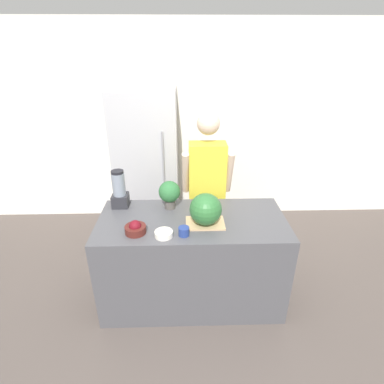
# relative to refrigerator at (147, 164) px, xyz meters

# --- Properties ---
(ground_plane) EXTENTS (14.00, 14.00, 0.00)m
(ground_plane) POSITION_rel_refrigerator_xyz_m (0.53, -1.71, -0.92)
(ground_plane) COLOR #564C47
(wall_back) EXTENTS (8.00, 0.06, 2.60)m
(wall_back) POSITION_rel_refrigerator_xyz_m (0.53, 0.39, 0.38)
(wall_back) COLOR white
(wall_back) RESTS_ON ground_plane
(counter_island) EXTENTS (1.67, 0.77, 0.89)m
(counter_island) POSITION_rel_refrigerator_xyz_m (0.53, -1.32, -0.48)
(counter_island) COLOR #4C4C51
(counter_island) RESTS_ON ground_plane
(refrigerator) EXTENTS (0.77, 0.71, 1.84)m
(refrigerator) POSITION_rel_refrigerator_xyz_m (0.00, 0.00, 0.00)
(refrigerator) COLOR #B7B7BC
(refrigerator) RESTS_ON ground_plane
(person) EXTENTS (0.52, 0.27, 1.72)m
(person) POSITION_rel_refrigerator_xyz_m (0.71, -0.74, -0.03)
(person) COLOR #333338
(person) RESTS_ON ground_plane
(cutting_board) EXTENTS (0.33, 0.22, 0.01)m
(cutting_board) POSITION_rel_refrigerator_xyz_m (0.64, -1.40, -0.02)
(cutting_board) COLOR tan
(cutting_board) RESTS_ON counter_island
(watermelon) EXTENTS (0.27, 0.27, 0.27)m
(watermelon) POSITION_rel_refrigerator_xyz_m (0.64, -1.42, 0.12)
(watermelon) COLOR #2D6B33
(watermelon) RESTS_ON cutting_board
(bowl_cherries) EXTENTS (0.17, 0.17, 0.11)m
(bowl_cherries) POSITION_rel_refrigerator_xyz_m (0.06, -1.52, 0.01)
(bowl_cherries) COLOR #511E19
(bowl_cherries) RESTS_ON counter_island
(bowl_cream) EXTENTS (0.15, 0.15, 0.08)m
(bowl_cream) POSITION_rel_refrigerator_xyz_m (0.30, -1.58, 0.00)
(bowl_cream) COLOR white
(bowl_cream) RESTS_ON counter_island
(bowl_small_blue) EXTENTS (0.09, 0.09, 0.07)m
(bowl_small_blue) POSITION_rel_refrigerator_xyz_m (0.46, -1.57, 0.01)
(bowl_small_blue) COLOR navy
(bowl_small_blue) RESTS_ON counter_island
(blender) EXTENTS (0.15, 0.15, 0.36)m
(blender) POSITION_rel_refrigerator_xyz_m (-0.14, -1.06, 0.13)
(blender) COLOR #28282D
(blender) RESTS_ON counter_island
(potted_plant) EXTENTS (0.20, 0.20, 0.27)m
(potted_plant) POSITION_rel_refrigerator_xyz_m (0.33, -1.11, 0.13)
(potted_plant) COLOR #514C47
(potted_plant) RESTS_ON counter_island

